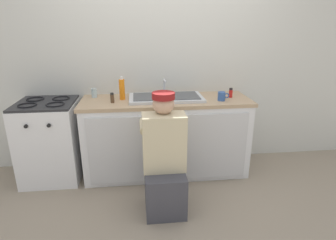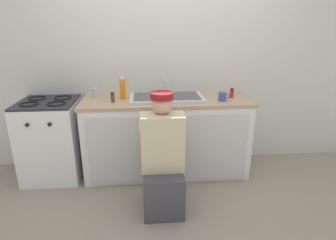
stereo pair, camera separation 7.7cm
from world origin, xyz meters
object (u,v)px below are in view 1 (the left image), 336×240
object	(u,v)px
stove_range	(51,140)
coffee_mug	(222,96)
soap_bottle_orange	(122,89)
water_glass	(94,93)
plumber_person	(164,163)
spice_bottle_pepper	(112,98)
sink_double_basin	(166,97)
spice_bottle_red	(231,93)

from	to	relation	value
stove_range	coffee_mug	size ratio (longest dim) A/B	7.09
soap_bottle_orange	water_glass	bearing A→B (deg)	157.89
stove_range	water_glass	distance (m)	0.71
stove_range	coffee_mug	world-z (taller)	coffee_mug
plumber_person	water_glass	distance (m)	1.21
soap_bottle_orange	spice_bottle_pepper	bearing A→B (deg)	-129.23
stove_range	soap_bottle_orange	distance (m)	0.97
water_glass	soap_bottle_orange	size ratio (longest dim) A/B	0.40
sink_double_basin	stove_range	size ratio (longest dim) A/B	0.90
water_glass	sink_double_basin	bearing A→B (deg)	-11.71
stove_range	plumber_person	xyz separation A→B (m)	(1.19, -0.71, 0.02)
soap_bottle_orange	coffee_mug	bearing A→B (deg)	-8.87
sink_double_basin	soap_bottle_orange	distance (m)	0.48
stove_range	plumber_person	bearing A→B (deg)	-30.74
coffee_mug	soap_bottle_orange	xyz separation A→B (m)	(-1.06, 0.17, 0.07)
spice_bottle_red	water_glass	distance (m)	1.53
sink_double_basin	plumber_person	xyz separation A→B (m)	(-0.09, -0.71, -0.43)
sink_double_basin	water_glass	size ratio (longest dim) A/B	8.00
soap_bottle_orange	sink_double_basin	bearing A→B (deg)	-4.25
stove_range	soap_bottle_orange	size ratio (longest dim) A/B	3.57
spice_bottle_pepper	coffee_mug	xyz separation A→B (m)	(1.16, -0.04, -0.00)
water_glass	spice_bottle_pepper	distance (m)	0.33
water_glass	coffee_mug	size ratio (longest dim) A/B	0.79
water_glass	soap_bottle_orange	bearing A→B (deg)	-22.11
stove_range	coffee_mug	bearing A→B (deg)	-3.93
stove_range	spice_bottle_red	xyz separation A→B (m)	(2.00, -0.00, 0.48)
coffee_mug	spice_bottle_pepper	bearing A→B (deg)	177.81
spice_bottle_red	coffee_mug	size ratio (longest dim) A/B	0.83
plumber_person	water_glass	size ratio (longest dim) A/B	11.04
sink_double_basin	plumber_person	world-z (taller)	plumber_person
water_glass	coffee_mug	xyz separation A→B (m)	(1.38, -0.29, -0.00)
stove_range	plumber_person	world-z (taller)	plumber_person
sink_double_basin	soap_bottle_orange	size ratio (longest dim) A/B	3.20
spice_bottle_red	water_glass	world-z (taller)	spice_bottle_red
plumber_person	coffee_mug	world-z (taller)	plumber_person
spice_bottle_red	water_glass	bearing A→B (deg)	173.60
spice_bottle_red	spice_bottle_pepper	bearing A→B (deg)	-176.50
plumber_person	spice_bottle_red	bearing A→B (deg)	40.64
stove_range	sink_double_basin	bearing A→B (deg)	0.10
sink_double_basin	water_glass	bearing A→B (deg)	168.29
spice_bottle_red	spice_bottle_pepper	world-z (taller)	same
sink_double_basin	plumber_person	bearing A→B (deg)	-97.23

